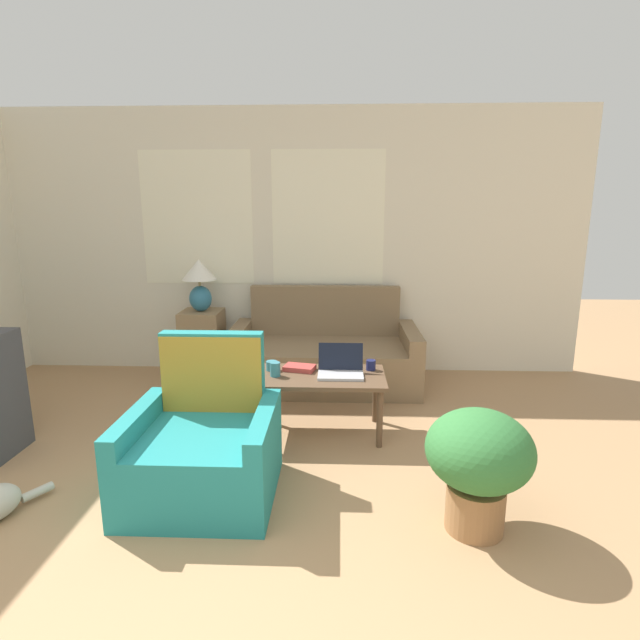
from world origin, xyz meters
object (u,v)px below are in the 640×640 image
at_px(book_red, 299,368).
at_px(laptop, 341,368).
at_px(cup_navy, 371,365).
at_px(potted_plant, 479,459).
at_px(armchair, 205,449).
at_px(coffee_table, 315,382).
at_px(couch, 324,356).
at_px(table_lamp, 200,280).
at_px(cup_yellow, 275,369).
at_px(cup_white, 272,366).

bearing_deg(book_red, laptop, -16.90).
relative_size(cup_navy, potted_plant, 0.12).
bearing_deg(book_red, armchair, -118.03).
distance_m(coffee_table, book_red, 0.18).
distance_m(laptop, book_red, 0.33).
relative_size(couch, potted_plant, 2.68).
relative_size(couch, laptop, 5.32).
height_order(coffee_table, cup_navy, cup_navy).
xyz_separation_m(armchair, table_lamp, (-0.57, 2.07, 0.71)).
height_order(cup_yellow, book_red, cup_yellow).
height_order(table_lamp, coffee_table, table_lamp).
distance_m(cup_white, book_red, 0.21).
bearing_deg(couch, laptop, -81.89).
xyz_separation_m(cup_navy, cup_yellow, (-0.70, -0.17, 0.01)).
height_order(armchair, laptop, armchair).
bearing_deg(potted_plant, book_red, 129.50).
bearing_deg(laptop, table_lamp, 137.64).
xyz_separation_m(couch, armchair, (-0.64, -1.92, 0.00)).
relative_size(book_red, potted_plant, 0.39).
height_order(coffee_table, laptop, laptop).
xyz_separation_m(armchair, cup_navy, (1.03, 0.94, 0.23)).
bearing_deg(book_red, couch, 81.25).
height_order(cup_yellow, cup_white, cup_yellow).
height_order(cup_navy, cup_yellow, cup_yellow).
bearing_deg(coffee_table, cup_navy, 17.40).
distance_m(armchair, cup_yellow, 0.87).
bearing_deg(armchair, book_red, 61.97).
bearing_deg(cup_navy, table_lamp, 144.77).
bearing_deg(couch, cup_navy, -68.47).
height_order(table_lamp, laptop, table_lamp).
relative_size(couch, cup_navy, 22.76).
height_order(cup_navy, book_red, cup_navy).
bearing_deg(cup_navy, coffee_table, -162.60).
distance_m(table_lamp, potted_plant, 3.20).
height_order(book_red, potted_plant, potted_plant).
relative_size(coffee_table, cup_white, 12.01).
distance_m(couch, table_lamp, 1.41).
distance_m(couch, laptop, 1.13).
xyz_separation_m(coffee_table, cup_yellow, (-0.29, -0.04, 0.10)).
xyz_separation_m(couch, laptop, (0.16, -1.09, 0.24)).
bearing_deg(potted_plant, cup_white, 135.04).
bearing_deg(book_red, potted_plant, -50.50).
relative_size(armchair, book_red, 3.57).
bearing_deg(laptop, armchair, -134.12).
bearing_deg(couch, table_lamp, 172.83).
distance_m(laptop, cup_navy, 0.26).
distance_m(armchair, cup_navy, 1.41).
xyz_separation_m(cup_yellow, cup_white, (-0.04, 0.13, -0.02)).
bearing_deg(cup_white, armchair, -107.11).
xyz_separation_m(couch, cup_navy, (0.38, -0.97, 0.23)).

